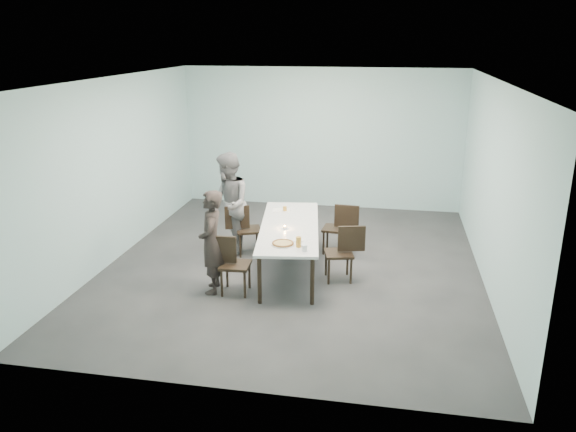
% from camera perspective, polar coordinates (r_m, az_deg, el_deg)
% --- Properties ---
extents(ground, '(7.00, 7.00, 0.00)m').
position_cam_1_polar(ground, '(9.31, 0.52, -5.00)').
color(ground, '#333335').
rests_on(ground, ground).
extents(room_shell, '(6.02, 7.02, 3.01)m').
position_cam_1_polar(room_shell, '(8.73, 0.56, 7.34)').
color(room_shell, silver).
rests_on(room_shell, ground).
extents(table, '(1.25, 2.70, 0.75)m').
position_cam_1_polar(table, '(8.89, 0.15, -1.34)').
color(table, white).
rests_on(table, ground).
extents(chair_near_left, '(0.62, 0.44, 0.87)m').
position_cam_1_polar(chair_near_left, '(8.22, -5.93, -4.51)').
color(chair_near_left, black).
rests_on(chair_near_left, ground).
extents(chair_far_left, '(0.65, 0.55, 0.87)m').
position_cam_1_polar(chair_far_left, '(9.65, -4.51, -1.04)').
color(chair_far_left, black).
rests_on(chair_far_left, ground).
extents(chair_near_right, '(0.65, 0.51, 0.87)m').
position_cam_1_polar(chair_near_right, '(8.64, 5.72, -3.37)').
color(chair_near_right, black).
rests_on(chair_near_right, ground).
extents(chair_far_right, '(0.63, 0.45, 0.87)m').
position_cam_1_polar(chair_far_right, '(9.72, 5.31, -0.93)').
color(chair_far_right, black).
rests_on(chair_far_right, ground).
extents(diner_near, '(0.47, 0.62, 1.54)m').
position_cam_1_polar(diner_near, '(8.20, -7.78, -2.63)').
color(diner_near, black).
rests_on(diner_near, ground).
extents(diner_far, '(0.96, 1.06, 1.77)m').
position_cam_1_polar(diner_far, '(9.58, -6.08, 1.18)').
color(diner_far, slate).
rests_on(diner_far, ground).
extents(pizza, '(0.34, 0.34, 0.04)m').
position_cam_1_polar(pizza, '(8.07, -0.53, -2.80)').
color(pizza, white).
rests_on(pizza, table).
extents(side_plate, '(0.18, 0.18, 0.01)m').
position_cam_1_polar(side_plate, '(8.25, 1.03, -2.44)').
color(side_plate, white).
rests_on(side_plate, table).
extents(beer_glass, '(0.08, 0.08, 0.15)m').
position_cam_1_polar(beer_glass, '(7.97, 1.08, -2.66)').
color(beer_glass, '#B87E28').
rests_on(beer_glass, table).
extents(water_tumbler, '(0.08, 0.08, 0.09)m').
position_cam_1_polar(water_tumbler, '(7.84, 1.67, -3.25)').
color(water_tumbler, silver).
rests_on(water_tumbler, table).
extents(tealight, '(0.06, 0.06, 0.05)m').
position_cam_1_polar(tealight, '(8.73, -0.34, -1.18)').
color(tealight, silver).
rests_on(tealight, table).
extents(amber_tumbler, '(0.07, 0.07, 0.08)m').
position_cam_1_polar(amber_tumbler, '(9.61, -0.32, 0.74)').
color(amber_tumbler, '#B87E28').
rests_on(amber_tumbler, table).
extents(menu, '(0.33, 0.26, 0.01)m').
position_cam_1_polar(menu, '(9.65, -0.70, 0.59)').
color(menu, silver).
rests_on(menu, table).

